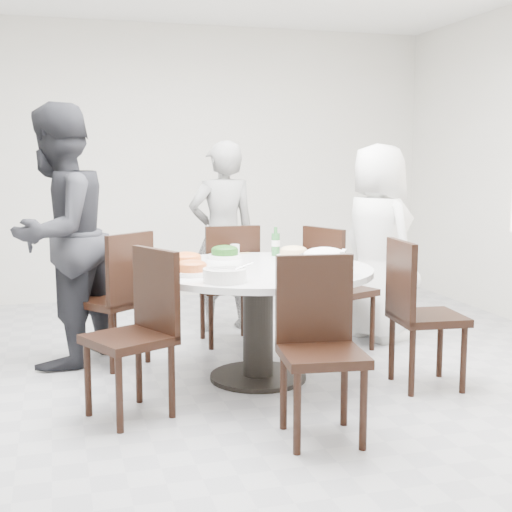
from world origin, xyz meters
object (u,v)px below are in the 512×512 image
object	(u,v)px
dining_table	(258,324)
chair_ne	(341,288)
chair_se	(428,314)
chair_s	(323,351)
diner_middle	(223,236)
rice_bowl	(325,265)
diner_left	(58,236)
chair_nw	(112,298)
chair_n	(227,284)
chair_sw	(128,335)
beverage_bottle	(276,241)
soup_bowl	(225,275)
diner_right	(378,243)

from	to	relation	value
dining_table	chair_ne	bearing A→B (deg)	33.40
chair_se	chair_s	bearing A→B (deg)	128.76
chair_s	diner_middle	world-z (taller)	diner_middle
rice_bowl	chair_s	bearing A→B (deg)	-111.74
dining_table	diner_left	distance (m)	1.54
chair_s	rice_bowl	size ratio (longest dim) A/B	3.13
chair_nw	chair_n	bearing A→B (deg)	162.40
chair_s	chair_se	world-z (taller)	same
chair_sw	rice_bowl	world-z (taller)	chair_sw
beverage_bottle	diner_left	bearing A→B (deg)	172.49
rice_bowl	soup_bowl	size ratio (longest dim) A/B	1.20
dining_table	soup_bowl	distance (m)	0.70
diner_right	chair_n	bearing A→B (deg)	64.93
rice_bowl	soup_bowl	bearing A→B (deg)	-177.29
chair_nw	chair_sw	world-z (taller)	same
rice_bowl	diner_left	bearing A→B (deg)	143.53
chair_se	dining_table	bearing A→B (deg)	71.63
soup_bowl	beverage_bottle	world-z (taller)	beverage_bottle
chair_n	diner_right	world-z (taller)	diner_right
dining_table	chair_s	world-z (taller)	chair_s
soup_bowl	diner_right	bearing A→B (deg)	38.15
chair_nw	chair_s	size ratio (longest dim) A/B	1.00
diner_right	rice_bowl	xyz separation A→B (m)	(-0.91, -1.18, 0.03)
dining_table	beverage_bottle	xyz separation A→B (m)	(0.28, 0.51, 0.48)
dining_table	chair_se	distance (m)	1.10
chair_n	diner_left	bearing A→B (deg)	11.55
diner_middle	chair_s	bearing A→B (deg)	83.71
chair_sw	diner_middle	size ratio (longest dim) A/B	0.59
rice_bowl	soup_bowl	xyz separation A→B (m)	(-0.63, -0.03, -0.03)
chair_sw	rice_bowl	xyz separation A→B (m)	(1.19, 0.05, 0.34)
chair_se	diner_right	distance (m)	1.25
beverage_bottle	diner_right	bearing A→B (deg)	14.49
chair_ne	chair_s	bearing A→B (deg)	132.29
chair_sw	diner_middle	world-z (taller)	diner_middle
diner_right	rice_bowl	size ratio (longest dim) A/B	5.17
dining_table	rice_bowl	bearing A→B (deg)	-55.13
chair_ne	chair_se	xyz separation A→B (m)	(0.19, -0.98, 0.00)
chair_nw	chair_s	world-z (taller)	same
chair_nw	chair_sw	distance (m)	1.09
chair_se	diner_left	world-z (taller)	diner_left
chair_se	beverage_bottle	distance (m)	1.26
diner_left	diner_right	bearing A→B (deg)	124.25
chair_nw	rice_bowl	size ratio (longest dim) A/B	3.13
diner_right	beverage_bottle	xyz separation A→B (m)	(-0.93, -0.24, 0.07)
chair_n	chair_s	size ratio (longest dim) A/B	1.00
chair_sw	chair_n	bearing A→B (deg)	121.30
chair_n	chair_nw	world-z (taller)	same
chair_sw	rice_bowl	distance (m)	1.24
diner_middle	chair_sw	bearing A→B (deg)	57.35
chair_sw	diner_middle	distance (m)	2.15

